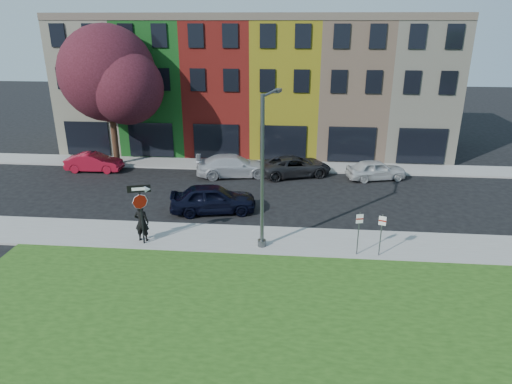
# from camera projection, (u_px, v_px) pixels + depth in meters

# --- Properties ---
(ground) EXTENTS (120.00, 120.00, 0.00)m
(ground) POSITION_uv_depth(u_px,v_px,m) (268.00, 274.00, 19.22)
(ground) COLOR black
(ground) RESTS_ON ground
(sidewalk_near) EXTENTS (40.00, 3.00, 0.12)m
(sidewalk_near) POSITION_uv_depth(u_px,v_px,m) (314.00, 242.00, 21.82)
(sidewalk_near) COLOR gray
(sidewalk_near) RESTS_ON ground
(sidewalk_far) EXTENTS (40.00, 2.40, 0.12)m
(sidewalk_far) POSITION_uv_depth(u_px,v_px,m) (241.00, 165.00, 33.41)
(sidewalk_far) COLOR gray
(sidewalk_far) RESTS_ON ground
(rowhouse_block) EXTENTS (30.00, 10.12, 10.00)m
(rowhouse_block) POSITION_uv_depth(u_px,v_px,m) (256.00, 85.00, 37.38)
(rowhouse_block) COLOR beige
(rowhouse_block) RESTS_ON ground
(stop_sign) EXTENTS (1.02, 0.33, 2.93)m
(stop_sign) POSITION_uv_depth(u_px,v_px,m) (140.00, 203.00, 20.87)
(stop_sign) COLOR black
(stop_sign) RESTS_ON sidewalk_near
(man) EXTENTS (0.73, 0.51, 1.89)m
(man) POSITION_uv_depth(u_px,v_px,m) (142.00, 222.00, 21.57)
(man) COLOR black
(man) RESTS_ON sidewalk_near
(sedan_near) EXTENTS (3.63, 5.40, 1.60)m
(sedan_near) POSITION_uv_depth(u_px,v_px,m) (213.00, 198.00, 25.16)
(sedan_near) COLOR black
(sedan_near) RESTS_ON ground
(parked_car_red) EXTENTS (1.58, 3.98, 1.28)m
(parked_car_red) POSITION_uv_depth(u_px,v_px,m) (94.00, 162.00, 32.05)
(parked_car_red) COLOR maroon
(parked_car_red) RESTS_ON ground
(parked_car_silver) EXTENTS (4.09, 5.90, 1.47)m
(parked_car_silver) POSITION_uv_depth(u_px,v_px,m) (234.00, 166.00, 31.01)
(parked_car_silver) COLOR #B3B3B8
(parked_car_silver) RESTS_ON ground
(parked_car_dark) EXTENTS (5.24, 6.25, 1.35)m
(parked_car_dark) POSITION_uv_depth(u_px,v_px,m) (295.00, 166.00, 31.12)
(parked_car_dark) COLOR black
(parked_car_dark) RESTS_ON ground
(parked_car_white) EXTENTS (3.45, 4.68, 1.34)m
(parked_car_white) POSITION_uv_depth(u_px,v_px,m) (376.00, 170.00, 30.40)
(parked_car_white) COLOR silver
(parked_car_white) RESTS_ON ground
(street_lamp) EXTENTS (0.92, 2.53, 7.05)m
(street_lamp) POSITION_uv_depth(u_px,v_px,m) (264.00, 172.00, 20.31)
(street_lamp) COLOR #4D5153
(street_lamp) RESTS_ON sidewalk_near
(parking_sign_a) EXTENTS (0.32, 0.12, 2.05)m
(parking_sign_a) POSITION_uv_depth(u_px,v_px,m) (359.00, 228.00, 20.14)
(parking_sign_a) COLOR #4D5153
(parking_sign_a) RESTS_ON sidewalk_near
(parking_sign_b) EXTENTS (0.31, 0.15, 1.99)m
(parking_sign_b) POSITION_uv_depth(u_px,v_px,m) (381.00, 230.00, 20.07)
(parking_sign_b) COLOR #4D5153
(parking_sign_b) RESTS_ON sidewalk_near
(tree_purple) EXTENTS (7.87, 6.89, 9.75)m
(tree_purple) POSITION_uv_depth(u_px,v_px,m) (110.00, 76.00, 31.38)
(tree_purple) COLOR black
(tree_purple) RESTS_ON sidewalk_far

